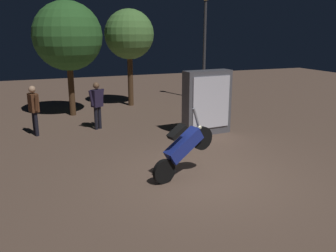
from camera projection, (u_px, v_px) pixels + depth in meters
The scene contains 9 objects.
ground_plane at pixel (205, 178), 8.34m from camera, with size 40.00×40.00×0.00m, color brown.
motorcycle_blue_foreground at pixel (184, 147), 8.19m from camera, with size 1.63×0.53×1.63m.
motorcycle_white_parked_left at pixel (208, 106), 14.12m from camera, with size 1.65×0.49×1.11m.
person_rider_beside at pixel (34, 106), 11.49m from camera, with size 0.35×0.65×1.64m.
person_bystander_far at pixel (97, 102), 12.27m from camera, with size 0.62×0.41×1.64m.
streetlamp_near at pixel (205, 34), 17.05m from camera, with size 0.36×0.36×5.04m.
tree_left_bg at pixel (129, 35), 15.71m from camera, with size 2.18×2.18×4.27m.
tree_center_bg at pixel (68, 36), 13.79m from camera, with size 2.66×2.66×4.47m.
kiosk_billboard at pixel (207, 102), 11.72m from camera, with size 1.63×0.65×2.10m.
Camera 1 is at (-3.59, -6.91, 3.32)m, focal length 38.20 mm.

